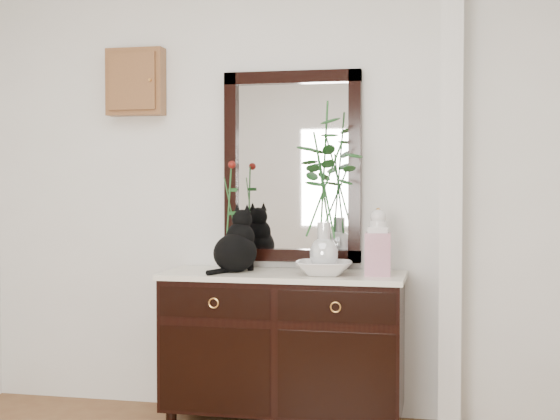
% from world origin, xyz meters
% --- Properties ---
extents(wall_back, '(3.60, 0.04, 2.70)m').
position_xyz_m(wall_back, '(0.00, 1.98, 1.35)').
color(wall_back, white).
rests_on(wall_back, ground).
extents(pilaster, '(0.12, 0.20, 2.70)m').
position_xyz_m(pilaster, '(1.00, 1.90, 1.35)').
color(pilaster, white).
rests_on(pilaster, ground).
extents(sideboard, '(1.33, 0.52, 0.82)m').
position_xyz_m(sideboard, '(0.10, 1.73, 0.47)').
color(sideboard, black).
rests_on(sideboard, ground).
extents(wall_mirror, '(0.80, 0.06, 1.10)m').
position_xyz_m(wall_mirror, '(0.10, 1.97, 1.44)').
color(wall_mirror, black).
rests_on(wall_mirror, wall_back).
extents(key_cabinet, '(0.35, 0.10, 0.40)m').
position_xyz_m(key_cabinet, '(-0.85, 1.94, 1.95)').
color(key_cabinet, brown).
rests_on(key_cabinet, wall_back).
extents(cat, '(0.34, 0.37, 0.36)m').
position_xyz_m(cat, '(-0.17, 1.72, 1.03)').
color(cat, black).
rests_on(cat, sideboard).
extents(lotus_bowl, '(0.33, 0.33, 0.08)m').
position_xyz_m(lotus_bowl, '(0.33, 1.67, 0.89)').
color(lotus_bowl, silver).
rests_on(lotus_bowl, sideboard).
extents(vase_branches, '(0.58, 0.58, 0.92)m').
position_xyz_m(vase_branches, '(0.33, 1.67, 1.33)').
color(vase_branches, silver).
rests_on(vase_branches, lotus_bowl).
extents(bud_vase_rose, '(0.10, 0.10, 0.63)m').
position_xyz_m(bud_vase_rose, '(-0.22, 1.74, 1.17)').
color(bud_vase_rose, '#346531').
rests_on(bud_vase_rose, sideboard).
extents(ginger_jar, '(0.14, 0.14, 0.37)m').
position_xyz_m(ginger_jar, '(0.62, 1.70, 1.03)').
color(ginger_jar, silver).
rests_on(ginger_jar, sideboard).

